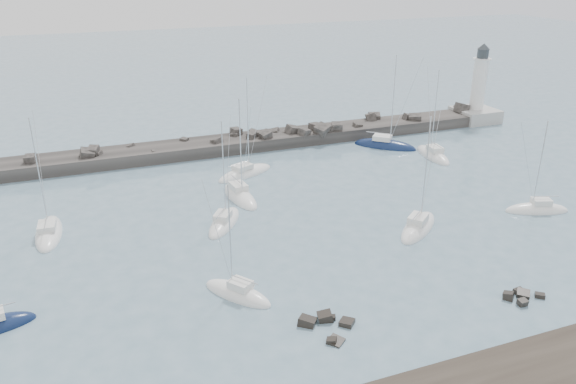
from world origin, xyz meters
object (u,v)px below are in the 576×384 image
(lighthouse, at_px, (476,104))
(sailboat_10, at_px, (433,156))
(sailboat_3, at_px, (224,223))
(sailboat_5, at_px, (238,294))
(sailboat_9, at_px, (537,210))
(sailboat_6, at_px, (240,197))
(sailboat_8, at_px, (385,146))
(sailboat_7, at_px, (418,228))
(sailboat_1, at_px, (49,234))
(sailboat_4, at_px, (245,174))

(lighthouse, height_order, sailboat_10, lighthouse)
(sailboat_10, bearing_deg, sailboat_3, -162.44)
(lighthouse, xyz_separation_m, sailboat_3, (-53.94, -25.29, -2.96))
(sailboat_5, bearing_deg, sailboat_9, 6.78)
(sailboat_6, distance_m, sailboat_9, 35.62)
(sailboat_8, distance_m, sailboat_9, 28.13)
(lighthouse, distance_m, sailboat_7, 48.50)
(lighthouse, height_order, sailboat_7, lighthouse)
(sailboat_10, bearing_deg, sailboat_7, -127.95)
(sailboat_9, xyz_separation_m, sailboat_10, (-0.05, 21.10, 0.00))
(sailboat_7, bearing_deg, sailboat_9, -3.65)
(sailboat_1, bearing_deg, lighthouse, 16.22)
(sailboat_4, relative_size, sailboat_10, 1.03)
(lighthouse, bearing_deg, sailboat_10, -142.80)
(sailboat_1, bearing_deg, sailboat_4, 21.25)
(sailboat_4, distance_m, sailboat_5, 29.95)
(sailboat_6, bearing_deg, sailboat_4, 68.71)
(sailboat_7, bearing_deg, sailboat_8, 67.18)
(sailboat_4, xyz_separation_m, sailboat_9, (28.69, -23.93, 0.01))
(sailboat_4, distance_m, sailboat_9, 37.36)
(sailboat_1, bearing_deg, sailboat_6, 5.68)
(sailboat_4, distance_m, sailboat_6, 8.12)
(sailboat_6, height_order, sailboat_9, sailboat_6)
(sailboat_3, distance_m, sailboat_10, 37.09)
(sailboat_5, xyz_separation_m, sailboat_8, (33.56, 32.29, 0.00))
(sailboat_5, height_order, sailboat_6, sailboat_6)
(sailboat_3, xyz_separation_m, sailboat_6, (3.77, 6.45, 0.02))
(lighthouse, relative_size, sailboat_5, 1.27)
(sailboat_1, bearing_deg, sailboat_9, -14.74)
(lighthouse, xyz_separation_m, sailboat_10, (-18.58, -14.11, -2.94))
(sailboat_7, height_order, sailboat_10, sailboat_10)
(sailboat_8, bearing_deg, sailboat_1, -164.58)
(sailboat_8, bearing_deg, sailboat_9, -80.88)
(sailboat_5, xyz_separation_m, sailboat_9, (38.02, 4.52, -0.00))
(sailboat_3, distance_m, sailboat_6, 7.47)
(sailboat_7, xyz_separation_m, sailboat_8, (11.26, 26.77, -0.01))
(sailboat_5, bearing_deg, sailboat_3, 79.72)
(sailboat_4, xyz_separation_m, sailboat_6, (-2.95, -7.57, 0.02))
(sailboat_7, height_order, sailboat_8, sailboat_8)
(sailboat_9, bearing_deg, sailboat_4, 140.16)
(sailboat_3, relative_size, sailboat_10, 0.91)
(sailboat_7, bearing_deg, sailboat_4, 119.48)
(sailboat_5, bearing_deg, sailboat_1, 130.22)
(sailboat_1, distance_m, sailboat_4, 26.97)
(lighthouse, distance_m, sailboat_3, 59.65)
(sailboat_4, bearing_deg, sailboat_1, -158.75)
(sailboat_4, relative_size, sailboat_8, 0.92)
(sailboat_3, bearing_deg, sailboat_1, 167.02)
(sailboat_3, height_order, sailboat_5, sailboat_3)
(sailboat_6, bearing_deg, sailboat_10, 8.53)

